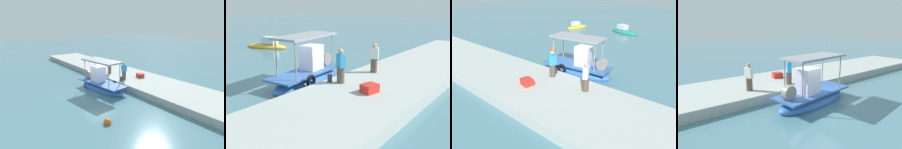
{
  "view_description": "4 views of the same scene",
  "coord_description": "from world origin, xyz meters",
  "views": [
    {
      "loc": [
        -14.4,
        9.4,
        6.17
      ],
      "look_at": [
        0.07,
        -1.56,
        1.22
      ],
      "focal_mm": 31.19,
      "sensor_mm": 36.0,
      "label": 1
    },
    {
      "loc": [
        -10.5,
        -10.54,
        4.66
      ],
      "look_at": [
        -0.64,
        -2.92,
        1.12
      ],
      "focal_mm": 42.12,
      "sensor_mm": 36.0,
      "label": 2
    },
    {
      "loc": [
        8.26,
        -11.93,
        6.21
      ],
      "look_at": [
        0.62,
        -2.69,
        0.91
      ],
      "focal_mm": 32.79,
      "sensor_mm": 36.0,
      "label": 3
    },
    {
      "loc": [
        7.79,
        7.79,
        4.37
      ],
      "look_at": [
        -0.31,
        -2.73,
        1.24
      ],
      "focal_mm": 32.15,
      "sensor_mm": 36.0,
      "label": 4
    }
  ],
  "objects": [
    {
      "name": "fisherman_near_bollard",
      "position": [
        2.55,
        -3.1,
        1.35
      ],
      "size": [
        0.49,
        0.55,
        1.72
      ],
      "color": "brown",
      "rests_on": "dock_quay"
    },
    {
      "name": "cargo_crate",
      "position": [
        -0.62,
        -4.73,
        0.77
      ],
      "size": [
        0.84,
        0.73,
        0.4
      ],
      "primitive_type": "cube",
      "rotation": [
        0.0,
        0.0,
        2.92
      ],
      "color": "red",
      "rests_on": "dock_quay"
    },
    {
      "name": "main_fishing_boat",
      "position": [
        -0.03,
        -0.23,
        0.53
      ],
      "size": [
        5.39,
        2.31,
        3.16
      ],
      "color": "#3770C4",
      "rests_on": "ground_plane"
    },
    {
      "name": "dock_quay",
      "position": [
        0.0,
        -4.4,
        0.29
      ],
      "size": [
        36.0,
        5.13,
        0.57
      ],
      "primitive_type": "cube",
      "color": "#ABB0AB",
      "rests_on": "ground_plane"
    },
    {
      "name": "ground_plane",
      "position": [
        0.0,
        0.0,
        0.0
      ],
      "size": [
        120.0,
        120.0,
        0.0
      ],
      "primitive_type": "plane",
      "color": "slate"
    },
    {
      "name": "mooring_bollard",
      "position": [
        -0.49,
        -2.26,
        0.77
      ],
      "size": [
        0.24,
        0.24,
        0.4
      ],
      "primitive_type": "cylinder",
      "color": "#2D2D33",
      "rests_on": "dock_quay"
    },
    {
      "name": "fisherman_by_crate",
      "position": [
        -0.27,
        -2.8,
        1.38
      ],
      "size": [
        0.53,
        0.57,
        1.77
      ],
      "color": "brown",
      "rests_on": "dock_quay"
    }
  ]
}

